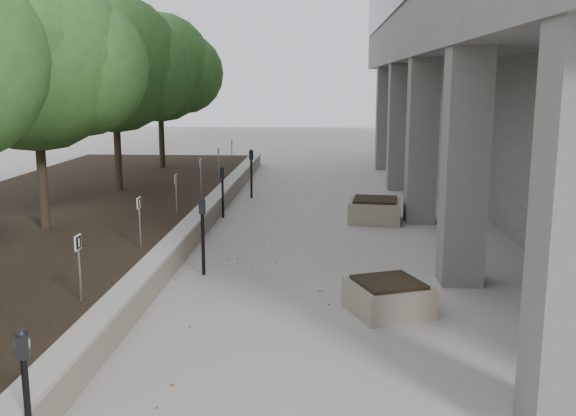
% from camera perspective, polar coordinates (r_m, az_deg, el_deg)
% --- Properties ---
extents(retaining_wall, '(0.39, 26.00, 0.50)m').
position_cam_1_polar(retaining_wall, '(14.71, -8.09, -1.63)').
color(retaining_wall, gray).
rests_on(retaining_wall, ground).
extents(planting_bed, '(7.00, 26.00, 0.40)m').
position_cam_1_polar(planting_bed, '(15.86, -21.22, -1.54)').
color(planting_bed, black).
rests_on(planting_bed, ground).
extents(crabapple_tree_3, '(4.60, 4.00, 5.44)m').
position_cam_1_polar(crabapple_tree_3, '(14.33, -21.11, 9.00)').
color(crabapple_tree_3, '#2B5D23').
rests_on(crabapple_tree_3, planting_bed).
extents(crabapple_tree_4, '(4.60, 4.00, 5.44)m').
position_cam_1_polar(crabapple_tree_4, '(19.00, -14.88, 9.68)').
color(crabapple_tree_4, '#2B5D23').
rests_on(crabapple_tree_4, planting_bed).
extents(crabapple_tree_5, '(4.60, 4.00, 5.44)m').
position_cam_1_polar(crabapple_tree_5, '(23.81, -11.13, 10.03)').
color(crabapple_tree_5, '#2B5D23').
rests_on(crabapple_tree_5, planting_bed).
extents(parking_sign_3, '(0.04, 0.22, 0.96)m').
position_cam_1_polar(parking_sign_3, '(9.57, -17.75, -5.05)').
color(parking_sign_3, black).
rests_on(parking_sign_3, planting_bed).
extents(parking_sign_4, '(0.04, 0.22, 0.96)m').
position_cam_1_polar(parking_sign_4, '(12.33, -12.82, -1.26)').
color(parking_sign_4, black).
rests_on(parking_sign_4, planting_bed).
extents(parking_sign_5, '(0.04, 0.22, 0.96)m').
position_cam_1_polar(parking_sign_5, '(15.18, -9.73, 1.13)').
color(parking_sign_5, black).
rests_on(parking_sign_5, planting_bed).
extents(parking_sign_6, '(0.04, 0.22, 0.96)m').
position_cam_1_polar(parking_sign_6, '(18.08, -7.61, 2.76)').
color(parking_sign_6, black).
rests_on(parking_sign_6, planting_bed).
extents(parking_sign_7, '(0.04, 0.22, 0.96)m').
position_cam_1_polar(parking_sign_7, '(21.01, -6.08, 3.93)').
color(parking_sign_7, black).
rests_on(parking_sign_7, planting_bed).
extents(parking_sign_8, '(0.04, 0.22, 0.96)m').
position_cam_1_polar(parking_sign_8, '(23.96, -4.93, 4.82)').
color(parking_sign_8, black).
rests_on(parking_sign_8, planting_bed).
extents(parking_meter_2, '(0.15, 0.12, 1.35)m').
position_cam_1_polar(parking_meter_2, '(6.42, -21.84, -15.34)').
color(parking_meter_2, black).
rests_on(parking_meter_2, ground).
extents(parking_meter_3, '(0.16, 0.12, 1.42)m').
position_cam_1_polar(parking_meter_3, '(11.79, -7.45, -2.47)').
color(parking_meter_3, black).
rests_on(parking_meter_3, ground).
extents(parking_meter_4, '(0.13, 0.10, 1.33)m').
position_cam_1_polar(parking_meter_4, '(16.72, -5.73, 1.39)').
color(parking_meter_4, black).
rests_on(parking_meter_4, ground).
extents(parking_meter_5, '(0.17, 0.14, 1.47)m').
position_cam_1_polar(parking_meter_5, '(19.49, -3.22, 3.00)').
color(parking_meter_5, black).
rests_on(parking_meter_5, ground).
extents(planter_front, '(1.40, 1.40, 0.50)m').
position_cam_1_polar(planter_front, '(10.04, 8.75, -7.63)').
color(planter_front, gray).
rests_on(planter_front, ground).
extents(planter_back, '(1.40, 1.40, 0.59)m').
position_cam_1_polar(planter_back, '(16.39, 7.60, -0.16)').
color(planter_back, gray).
rests_on(planter_back, ground).
extents(berry_scatter, '(3.30, 14.10, 0.02)m').
position_cam_1_polar(berry_scatter, '(10.70, -3.11, -7.69)').
color(berry_scatter, maroon).
rests_on(berry_scatter, ground).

